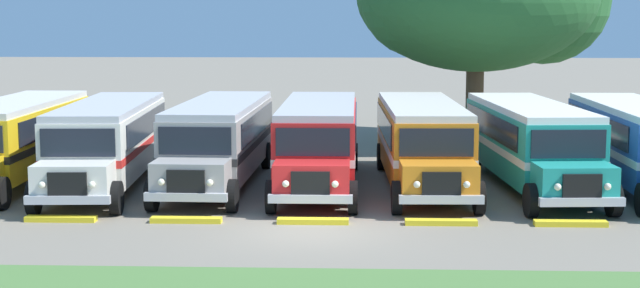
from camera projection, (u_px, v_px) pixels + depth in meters
The scene contains 13 objects.
ground_plane at pixel (311, 231), 25.35m from camera, with size 220.00×220.00×0.00m, color slate.
parked_bus_slot_0 at pixel (16, 137), 32.84m from camera, with size 2.86×10.86×2.82m.
parked_bus_slot_1 at pixel (108, 140), 32.07m from camera, with size 3.25×10.92×2.82m.
parked_bus_slot_2 at pixel (220, 138), 32.47m from camera, with size 2.89×10.87×2.82m.
parked_bus_slot_3 at pixel (319, 139), 32.20m from camera, with size 2.69×10.84×2.82m.
parked_bus_slot_4 at pixel (422, 139), 32.12m from camera, with size 2.98×10.88×2.82m.
parked_bus_slot_5 at pixel (530, 141), 31.77m from camera, with size 3.37×10.94×2.82m.
parked_bus_slot_6 at pixel (637, 141), 31.69m from camera, with size 2.71×10.84×2.82m.
curb_wheelstop_1 at pixel (61, 219), 26.56m from camera, with size 2.00×0.36×0.15m, color yellow.
curb_wheelstop_2 at pixel (186, 220), 26.41m from camera, with size 2.00×0.36×0.15m, color yellow.
curb_wheelstop_3 at pixel (313, 221), 26.26m from camera, with size 2.00×0.36×0.15m, color yellow.
curb_wheelstop_4 at pixel (441, 222), 26.12m from camera, with size 2.00×0.36×0.15m, color yellow.
curb_wheelstop_5 at pixel (571, 223), 25.97m from camera, with size 2.00×0.36×0.15m, color yellow.
Camera 1 is at (1.27, -24.78, 5.72)m, focal length 52.87 mm.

